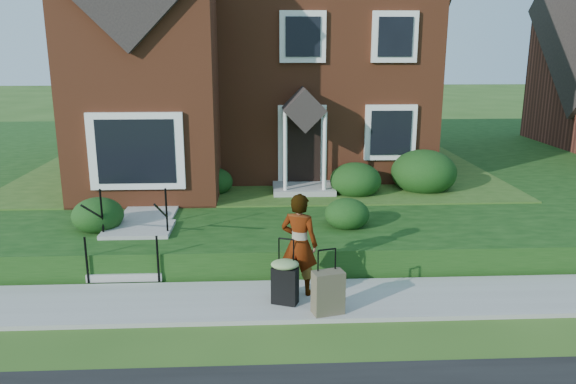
{
  "coord_description": "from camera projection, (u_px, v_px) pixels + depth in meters",
  "views": [
    {
      "loc": [
        0.08,
        -9.01,
        4.32
      ],
      "look_at": [
        0.62,
        2.0,
        1.49
      ],
      "focal_mm": 35.0,
      "sensor_mm": 36.0,
      "label": 1
    }
  ],
  "objects": [
    {
      "name": "walkway",
      "position": [
        160.0,
        197.0,
        14.34
      ],
      "size": [
        1.2,
        6.0,
        0.06
      ],
      "primitive_type": "cube",
      "color": "#9E9B93",
      "rests_on": "terrace"
    },
    {
      "name": "front_steps",
      "position": [
        134.0,
        244.0,
        11.33
      ],
      "size": [
        1.4,
        2.02,
        1.5
      ],
      "color": "#9E9B93",
      "rests_on": "ground"
    },
    {
      "name": "main_house",
      "position": [
        250.0,
        17.0,
        17.76
      ],
      "size": [
        10.4,
        10.2,
        9.4
      ],
      "color": "brown",
      "rests_on": "terrace"
    },
    {
      "name": "woman",
      "position": [
        299.0,
        244.0,
        9.81
      ],
      "size": [
        0.79,
        0.67,
        1.83
      ],
      "primitive_type": "imported",
      "rotation": [
        0.0,
        0.0,
        2.73
      ],
      "color": "#999999",
      "rests_on": "sidewalk"
    },
    {
      "name": "ground",
      "position": [
        258.0,
        303.0,
        9.78
      ],
      "size": [
        120.0,
        120.0,
        0.0
      ],
      "primitive_type": "plane",
      "color": "#2D5119",
      "rests_on": "ground"
    },
    {
      "name": "foundation_shrubs",
      "position": [
        310.0,
        178.0,
        14.35
      ],
      "size": [
        9.9,
        4.42,
        1.22
      ],
      "color": "black",
      "rests_on": "terrace"
    },
    {
      "name": "suitcase_olive",
      "position": [
        328.0,
        292.0,
        9.17
      ],
      "size": [
        0.56,
        0.4,
        1.09
      ],
      "rotation": [
        0.0,
        0.0,
        0.26
      ],
      "color": "brown",
      "rests_on": "sidewalk"
    },
    {
      "name": "sidewalk",
      "position": [
        258.0,
        301.0,
        9.77
      ],
      "size": [
        60.0,
        1.6,
        0.08
      ],
      "primitive_type": "cube",
      "color": "#9E9B93",
      "rests_on": "ground"
    },
    {
      "name": "suitcase_black",
      "position": [
        285.0,
        279.0,
        9.5
      ],
      "size": [
        0.58,
        0.53,
        1.15
      ],
      "rotation": [
        0.0,
        0.0,
        -0.36
      ],
      "color": "black",
      "rests_on": "sidewalk"
    },
    {
      "name": "terrace",
      "position": [
        368.0,
        162.0,
        20.44
      ],
      "size": [
        44.0,
        20.0,
        0.6
      ],
      "primitive_type": "cube",
      "color": "#13390F",
      "rests_on": "ground"
    }
  ]
}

